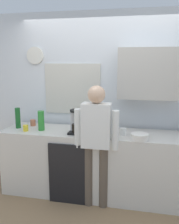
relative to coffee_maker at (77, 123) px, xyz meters
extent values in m
plane|color=#8C6D4C|center=(0.31, -0.21, -1.07)|extent=(8.00, 8.00, 0.00)
cube|color=beige|center=(0.31, 0.09, -0.61)|extent=(2.76, 0.64, 0.92)
cube|color=black|center=(-0.05, -0.24, -0.66)|extent=(0.56, 0.02, 0.83)
cube|color=silver|center=(0.31, 0.52, 0.23)|extent=(4.36, 0.10, 2.60)
cube|color=beige|center=(-0.19, 0.46, 0.40)|extent=(0.86, 0.02, 0.76)
cube|color=#8CA5C6|center=(-0.19, 0.47, 0.40)|extent=(0.80, 0.02, 0.70)
cube|color=#B7B2A8|center=(0.94, 0.31, 0.65)|extent=(0.84, 0.32, 0.68)
cylinder|color=silver|center=(-0.77, 0.45, 0.90)|extent=(0.26, 0.03, 0.26)
cube|color=black|center=(0.00, -0.03, -0.13)|extent=(0.20, 0.20, 0.03)
cube|color=silver|center=(0.00, 0.03, 0.02)|extent=(0.18, 0.08, 0.28)
cylinder|color=black|center=(0.00, -0.06, -0.06)|extent=(0.11, 0.11, 0.11)
cylinder|color=black|center=(0.00, -0.03, 0.17)|extent=(0.17, 0.17, 0.03)
cylinder|color=olive|center=(0.32, 0.21, -0.02)|extent=(0.06, 0.06, 0.25)
cylinder|color=#2D8C33|center=(-0.53, 0.03, -0.01)|extent=(0.09, 0.09, 0.28)
cylinder|color=black|center=(0.41, 0.18, -0.06)|extent=(0.06, 0.06, 0.18)
cylinder|color=#195923|center=(-0.91, 0.07, 0.00)|extent=(0.07, 0.07, 0.30)
cylinder|color=white|center=(0.63, 0.03, -0.10)|extent=(0.08, 0.08, 0.09)
cylinder|color=yellow|center=(-0.73, -0.06, -0.10)|extent=(0.07, 0.07, 0.08)
cylinder|color=#B26647|center=(-0.76, 0.24, -0.10)|extent=(0.08, 0.08, 0.09)
cylinder|color=white|center=(0.84, -0.13, -0.11)|extent=(0.22, 0.22, 0.08)
cylinder|color=silver|center=(0.00, 0.25, -0.06)|extent=(0.14, 0.14, 0.17)
cylinder|color=brown|center=(0.21, -0.21, -0.66)|extent=(0.12, 0.12, 0.82)
cylinder|color=brown|center=(0.41, -0.21, -0.66)|extent=(0.12, 0.12, 0.82)
cube|color=white|center=(0.31, -0.21, 0.03)|extent=(0.36, 0.20, 0.56)
sphere|color=#D8AD8C|center=(0.31, -0.21, 0.42)|extent=(0.22, 0.22, 0.22)
cylinder|color=white|center=(0.07, -0.21, -0.02)|extent=(0.09, 0.09, 0.50)
cylinder|color=white|center=(0.55, -0.21, -0.02)|extent=(0.09, 0.09, 0.50)
camera|label=1|loc=(0.86, -3.16, 0.82)|focal=39.77mm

